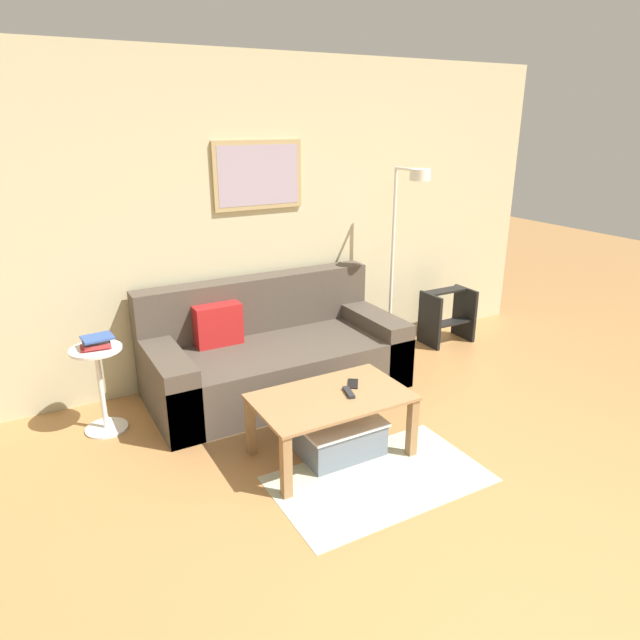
# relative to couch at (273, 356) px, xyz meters

# --- Properties ---
(ground_plane) EXTENTS (16.00, 16.00, 0.00)m
(ground_plane) POSITION_rel_couch_xyz_m (0.17, -2.58, -0.29)
(ground_plane) COLOR #A87542
(wall_back) EXTENTS (5.60, 0.09, 2.55)m
(wall_back) POSITION_rel_couch_xyz_m (0.17, 0.48, 0.99)
(wall_back) COLOR #C6BC93
(wall_back) RESTS_ON ground_plane
(area_rug) EXTENTS (1.29, 0.76, 0.01)m
(area_rug) POSITION_rel_couch_xyz_m (0.04, -1.43, -0.28)
(area_rug) COLOR #B2B79E
(area_rug) RESTS_ON ground_plane
(couch) EXTENTS (1.99, 0.93, 0.86)m
(couch) POSITION_rel_couch_xyz_m (0.00, 0.00, 0.00)
(couch) COLOR #4C4238
(couch) RESTS_ON ground_plane
(coffee_table) EXTENTS (0.97, 0.60, 0.42)m
(coffee_table) POSITION_rel_couch_xyz_m (-0.08, -1.05, 0.06)
(coffee_table) COLOR #997047
(coffee_table) RESTS_ON ground_plane
(storage_bin) EXTENTS (0.54, 0.43, 0.24)m
(storage_bin) POSITION_rel_couch_xyz_m (-0.02, -1.04, -0.17)
(storage_bin) COLOR slate
(storage_bin) RESTS_ON ground_plane
(floor_lamp) EXTENTS (0.27, 0.53, 1.69)m
(floor_lamp) POSITION_rel_couch_xyz_m (1.26, 0.03, 0.73)
(floor_lamp) COLOR white
(floor_lamp) RESTS_ON ground_plane
(side_table) EXTENTS (0.34, 0.34, 0.62)m
(side_table) POSITION_rel_couch_xyz_m (-1.30, -0.01, 0.08)
(side_table) COLOR white
(side_table) RESTS_ON ground_plane
(book_stack) EXTENTS (0.22, 0.18, 0.08)m
(book_stack) POSITION_rel_couch_xyz_m (-1.29, -0.00, 0.37)
(book_stack) COLOR #B73333
(book_stack) RESTS_ON side_table
(remote_control) EXTENTS (0.08, 0.16, 0.02)m
(remote_control) POSITION_rel_couch_xyz_m (0.03, -1.08, 0.14)
(remote_control) COLOR #232328
(remote_control) RESTS_ON coffee_table
(cell_phone) EXTENTS (0.13, 0.15, 0.01)m
(cell_phone) POSITION_rel_couch_xyz_m (0.13, -0.97, 0.14)
(cell_phone) COLOR black
(cell_phone) RESTS_ON coffee_table
(step_stool) EXTENTS (0.47, 0.31, 0.51)m
(step_stool) POSITION_rel_couch_xyz_m (1.90, 0.11, -0.01)
(step_stool) COLOR black
(step_stool) RESTS_ON ground_plane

